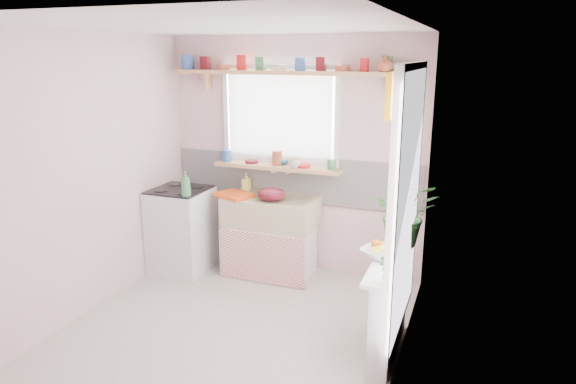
% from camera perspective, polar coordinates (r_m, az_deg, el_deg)
% --- Properties ---
extents(room, '(3.20, 3.20, 3.20)m').
position_cam_1_polar(room, '(4.58, 5.32, 3.28)').
color(room, beige).
rests_on(room, ground).
extents(sink_unit, '(0.95, 0.65, 1.11)m').
position_cam_1_polar(sink_unit, '(5.49, -1.89, -4.84)').
color(sink_unit, white).
rests_on(sink_unit, ground).
extents(cooker, '(0.58, 0.58, 0.93)m').
position_cam_1_polar(cooker, '(5.70, -11.73, -4.10)').
color(cooker, white).
rests_on(cooker, ground).
extents(radiator_ledge, '(0.22, 0.95, 0.78)m').
position_cam_1_polar(radiator_ledge, '(4.17, 11.14, -12.44)').
color(radiator_ledge, white).
rests_on(radiator_ledge, ground).
extents(windowsill, '(1.40, 0.22, 0.04)m').
position_cam_1_polar(windowsill, '(5.46, -1.20, 2.80)').
color(windowsill, tan).
rests_on(windowsill, room).
extents(pine_shelf, '(2.52, 0.24, 0.04)m').
position_cam_1_polar(pine_shelf, '(5.27, 0.25, 13.11)').
color(pine_shelf, tan).
rests_on(pine_shelf, room).
extents(shelf_crockery, '(2.47, 0.11, 0.12)m').
position_cam_1_polar(shelf_crockery, '(5.28, -0.20, 13.92)').
color(shelf_crockery, '#3359A5').
rests_on(shelf_crockery, pine_shelf).
extents(sill_crockery, '(1.35, 0.11, 0.12)m').
position_cam_1_polar(sill_crockery, '(5.44, -1.21, 3.58)').
color(sill_crockery, '#3359A5').
rests_on(sill_crockery, windowsill).
extents(dish_tray, '(0.45, 0.40, 0.04)m').
position_cam_1_polar(dish_tray, '(5.42, -5.99, -0.32)').
color(dish_tray, '#FB5616').
rests_on(dish_tray, sink_unit).
extents(colander, '(0.29, 0.29, 0.13)m').
position_cam_1_polar(colander, '(5.26, -1.85, -0.22)').
color(colander, maroon).
rests_on(colander, sink_unit).
extents(jade_plant, '(0.58, 0.53, 0.55)m').
position_cam_1_polar(jade_plant, '(4.28, 12.93, -2.31)').
color(jade_plant, '#366F2C').
rests_on(jade_plant, radiator_ledge).
extents(fruit_bowl, '(0.39, 0.39, 0.07)m').
position_cam_1_polar(fruit_bowl, '(4.07, 10.37, -6.70)').
color(fruit_bowl, white).
rests_on(fruit_bowl, radiator_ledge).
extents(herb_pot, '(0.13, 0.10, 0.21)m').
position_cam_1_polar(herb_pot, '(3.60, 10.93, -8.49)').
color(herb_pot, '#2B5D25').
rests_on(herb_pot, radiator_ledge).
extents(soap_bottle_sink, '(0.09, 0.09, 0.19)m').
position_cam_1_polar(soap_bottle_sink, '(5.67, -4.64, 1.18)').
color(soap_bottle_sink, '#F5ED6C').
rests_on(soap_bottle_sink, sink_unit).
extents(sill_cup, '(0.15, 0.15, 0.10)m').
position_cam_1_polar(sill_cup, '(5.31, 0.71, 3.22)').
color(sill_cup, beige).
rests_on(sill_cup, windowsill).
extents(sill_bowl, '(0.19, 0.19, 0.06)m').
position_cam_1_polar(sill_bowl, '(5.50, -0.85, 3.42)').
color(sill_bowl, '#2F659B').
rests_on(sill_bowl, windowsill).
extents(shelf_vase, '(0.19, 0.19, 0.16)m').
position_cam_1_polar(shelf_vase, '(4.95, 10.77, 13.88)').
color(shelf_vase, '#A14D31').
rests_on(shelf_vase, pine_shelf).
extents(cooker_bottle, '(0.10, 0.10, 0.26)m').
position_cam_1_polar(cooker_bottle, '(5.24, -11.31, 0.90)').
color(cooker_bottle, '#438651').
rests_on(cooker_bottle, cooker).
extents(fruit, '(0.20, 0.14, 0.10)m').
position_cam_1_polar(fruit, '(4.05, 10.51, -5.88)').
color(fruit, orange).
rests_on(fruit, fruit_bowl).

